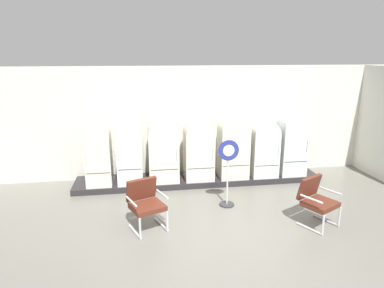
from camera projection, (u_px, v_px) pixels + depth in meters
The scene contains 13 objects.
ground at pixel (229, 248), 5.69m from camera, with size 12.00×10.00×0.05m, color slate.
back_wall at pixel (195, 121), 8.80m from camera, with size 11.76×0.12×2.84m.
display_plinth at pixel (199, 179), 8.55m from camera, with size 6.06×0.95×0.14m, color #282629.
refrigerator_0 at pixel (98, 152), 7.87m from camera, with size 0.58×0.67×1.47m.
refrigerator_1 at pixel (129, 147), 7.94m from camera, with size 0.58×0.64×1.63m.
refrigerator_2 at pixel (163, 148), 8.11m from camera, with size 0.71×0.71×1.54m.
refrigerator_3 at pixel (199, 148), 8.22m from camera, with size 0.69×0.67×1.50m.
refrigerator_4 at pixel (233, 145), 8.31m from camera, with size 0.70×0.62×1.57m.
refrigerator_5 at pixel (263, 146), 8.49m from camera, with size 0.65×0.73×1.43m.
refrigerator_6 at pixel (292, 141), 8.53m from camera, with size 0.64×0.64×1.62m.
armchair_left at pixel (145, 201), 6.21m from camera, with size 0.78×0.79×0.92m.
armchair_right at pixel (316, 199), 6.33m from camera, with size 0.80×0.81×0.92m.
sign_stand at pixel (228, 175), 7.06m from camera, with size 0.43×0.32×1.45m.
Camera 1 is at (-1.38, -4.88, 3.16)m, focal length 31.70 mm.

